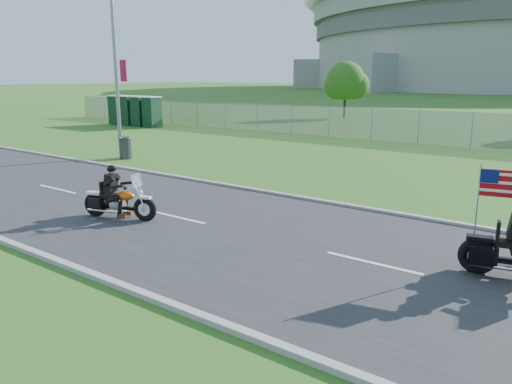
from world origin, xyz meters
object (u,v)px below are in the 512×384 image
Objects in this scene: porta_toilet_a at (152,113)px; trash_can at (125,148)px; porta_toilet_b at (140,112)px; streetlight at (118,40)px; porta_toilet_d at (118,110)px; motorcycle_lead at (118,202)px; porta_toilet_c at (129,111)px.

porta_toilet_a reaches higher than trash_can.
porta_toilet_a is at bearing 0.00° from porta_toilet_b.
porta_toilet_a is at bearing 132.91° from streetlight.
porta_toilet_b is at bearing 180.00° from porta_toilet_a.
porta_toilet_a is 15.22m from trash_can.
porta_toilet_b is at bearing 136.65° from streetlight.
porta_toilet_b is (-11.42, 10.78, -4.49)m from streetlight.
porta_toilet_b and porta_toilet_d have the same top height.
motorcycle_lead is (20.14, -18.01, -0.65)m from porta_toilet_b.
porta_toilet_d is 2.26× the size of trash_can.
porta_toilet_d is at bearing 180.00° from porta_toilet_c.
streetlight is 17.34m from porta_toilet_c.
trash_can is (14.64, -11.06, -0.64)m from porta_toilet_d.
porta_toilet_a is 26.00m from motorcycle_lead.
porta_toilet_c is (-1.40, 0.00, 0.00)m from porta_toilet_b.
motorcycle_lead is (18.74, -18.01, -0.65)m from porta_toilet_a.
porta_toilet_c is at bearing 121.18° from motorcycle_lead.
porta_toilet_c is at bearing 139.94° from streetlight.
trash_can is at bearing -37.08° from porta_toilet_d.
porta_toilet_a is at bearing 0.00° from porta_toilet_d.
streetlight reaches higher than porta_toilet_a.
streetlight reaches higher than porta_toilet_b.
trash_can is (10.44, -11.06, -0.64)m from porta_toilet_a.
porta_toilet_b is 1.00× the size of porta_toilet_d.
porta_toilet_a and porta_toilet_b have the same top height.
porta_toilet_b is (-1.40, 0.00, 0.00)m from porta_toilet_a.
motorcycle_lead is 2.21× the size of trash_can.
motorcycle_lead is at bearing -39.67° from streetlight.
porta_toilet_a and porta_toilet_d have the same top height.
porta_toilet_b is at bearing 136.94° from trash_can.
trash_can is (11.84, -11.06, -0.64)m from porta_toilet_b.
streetlight reaches higher than motorcycle_lead.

